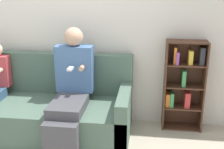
{
  "coord_description": "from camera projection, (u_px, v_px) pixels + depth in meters",
  "views": [
    {
      "loc": [
        1.05,
        -2.42,
        1.75
      ],
      "look_at": [
        0.66,
        0.59,
        0.76
      ],
      "focal_mm": 45.0,
      "sensor_mm": 36.0,
      "label": 1
    }
  ],
  "objects": [
    {
      "name": "adult_seated",
      "position": [
        71.0,
        86.0,
        3.16
      ],
      "size": [
        0.43,
        0.84,
        1.28
      ],
      "color": "#47474C",
      "rests_on": "ground_plane"
    },
    {
      "name": "back_wall",
      "position": [
        64.0,
        23.0,
        3.51
      ],
      "size": [
        10.0,
        0.06,
        2.55
      ],
      "color": "silver",
      "rests_on": "ground_plane"
    },
    {
      "name": "bookshelf",
      "position": [
        183.0,
        83.0,
        3.42
      ],
      "size": [
        0.48,
        0.23,
        1.12
      ],
      "color": "#4C2D1E",
      "rests_on": "ground_plane"
    },
    {
      "name": "couch",
      "position": [
        43.0,
        109.0,
        3.41
      ],
      "size": [
        2.13,
        0.88,
        0.92
      ],
      "color": "#4C6656",
      "rests_on": "ground_plane"
    }
  ]
}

